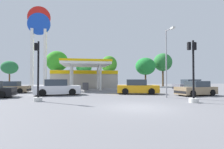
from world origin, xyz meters
TOP-DOWN VIEW (x-y plane):
  - ground_plane at (0.00, 0.00)m, footprint 90.00×90.00m
  - gas_station at (-2.69, 24.14)m, footprint 11.98×14.63m
  - station_pole_sign at (-9.84, 18.59)m, footprint 3.42×0.56m
  - car_0 at (2.87, 9.00)m, footprint 4.87×2.90m
  - car_2 at (-5.86, 9.10)m, footprint 4.87×2.70m
  - car_3 at (8.16, 6.12)m, footprint 4.39×2.48m
  - car_4 at (11.85, 12.66)m, footprint 4.65×2.35m
  - car_5 at (-11.65, 13.09)m, footprint 4.01×1.95m
  - traffic_signal_1 at (4.57, 1.38)m, footprint 0.66×0.69m
  - traffic_signal_2 at (-6.63, 3.99)m, footprint 0.63×0.67m
  - tree_0 at (-17.06, 27.11)m, footprint 3.10×3.10m
  - tree_1 at (-8.36, 28.41)m, footprint 4.52×4.52m
  - tree_2 at (-2.79, 26.23)m, footprint 3.22×3.22m
  - tree_3 at (2.35, 26.11)m, footprint 3.31×3.31m
  - tree_4 at (10.29, 26.06)m, footprint 4.29×4.29m
  - tree_5 at (14.69, 26.88)m, footprint 4.08×4.08m
  - corner_streetlamp at (4.19, 4.46)m, footprint 0.24×1.48m

SIDE VIEW (x-z plane):
  - ground_plane at x=0.00m, z-range 0.00..0.00m
  - car_5 at x=-11.65m, z-range -0.07..1.34m
  - car_3 at x=8.16m, z-range -0.07..1.41m
  - car_4 at x=11.85m, z-range -0.08..1.54m
  - car_0 at x=2.87m, z-range -0.08..1.56m
  - car_2 at x=-5.86m, z-range -0.08..1.57m
  - traffic_signal_2 at x=-6.63m, z-range -0.71..3.84m
  - traffic_signal_1 at x=4.57m, z-range -0.50..3.98m
  - gas_station at x=-2.69m, z-range -0.30..4.12m
  - corner_streetlamp at x=4.19m, z-range 0.68..6.82m
  - tree_0 at x=-17.06m, z-range 1.30..6.48m
  - tree_2 at x=-2.79m, z-range 1.34..6.86m
  - tree_4 at x=10.29m, z-range 1.26..7.50m
  - tree_3 at x=2.35m, z-range 1.48..7.92m
  - tree_1 at x=-8.36m, z-range 1.60..9.13m
  - tree_5 at x=14.69m, z-range 1.68..9.09m
  - station_pole_sign at x=-9.84m, z-range 1.59..14.54m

